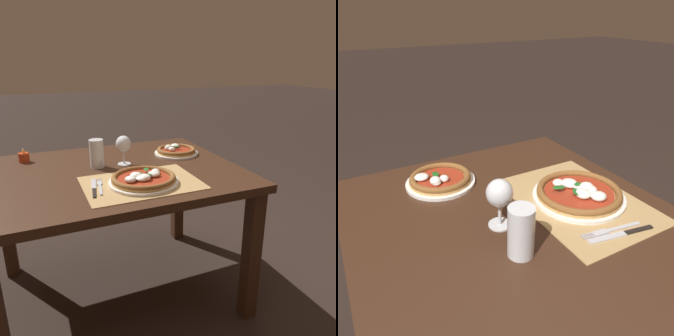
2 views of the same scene
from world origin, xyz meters
TOP-DOWN VIEW (x-y plane):
  - ground_plane at (0.00, 0.00)m, footprint 24.00×24.00m
  - dining_table at (0.00, 0.00)m, footprint 1.24×0.98m
  - paper_placemat at (0.07, -0.23)m, footprint 0.51×0.37m
  - pizza_near at (0.08, -0.25)m, footprint 0.31×0.31m
  - pizza_far at (0.41, 0.13)m, footprint 0.25×0.25m
  - wine_glass at (0.08, 0.06)m, footprint 0.08×0.08m
  - pint_glass at (-0.06, 0.07)m, footprint 0.07×0.07m
  - fork at (-0.11, -0.21)m, footprint 0.05×0.20m
  - knife at (-0.14, -0.22)m, footprint 0.05×0.21m
  - votive_candle at (-0.41, 0.32)m, footprint 0.06×0.06m

SIDE VIEW (x-z plane):
  - ground_plane at x=0.00m, z-range 0.00..0.00m
  - dining_table at x=0.00m, z-range 0.27..1.01m
  - paper_placemat at x=0.07m, z-range 0.74..0.74m
  - fork at x=-0.11m, z-range 0.74..0.75m
  - knife at x=-0.14m, z-range 0.74..0.75m
  - pizza_far at x=0.41m, z-range 0.73..0.79m
  - votive_candle at x=-0.41m, z-range 0.73..0.80m
  - pizza_near at x=0.08m, z-range 0.74..0.79m
  - pint_glass at x=-0.06m, z-range 0.74..0.88m
  - wine_glass at x=0.08m, z-range 0.77..0.92m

